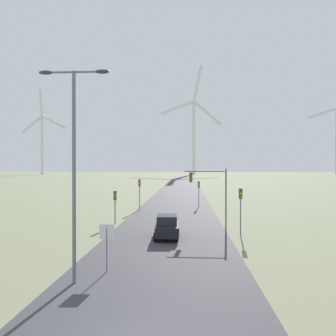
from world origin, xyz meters
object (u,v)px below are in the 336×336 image
(traffic_light_post_near_right, at_px, (241,201))
(wind_turbine_far_left, at_px, (42,138))
(streetlamp, at_px, (74,150))
(traffic_light_post_mid_right, at_px, (199,188))
(car_approaching, at_px, (167,226))
(traffic_light_mast_overhead, at_px, (211,186))
(wind_turbine_left, at_px, (194,129))
(traffic_light_post_mid_left, at_px, (139,188))
(stop_sign_near, at_px, (107,239))
(traffic_light_post_near_left, at_px, (115,200))

(traffic_light_post_near_right, height_order, wind_turbine_far_left, wind_turbine_far_left)
(streetlamp, relative_size, traffic_light_post_mid_right, 2.89)
(streetlamp, bearing_deg, car_approaching, 69.09)
(traffic_light_mast_overhead, distance_m, wind_turbine_far_left, 212.58)
(traffic_light_mast_overhead, xyz_separation_m, wind_turbine_left, (2.41, 189.15, 26.65))
(traffic_light_post_near_right, height_order, traffic_light_post_mid_left, traffic_light_post_mid_left)
(stop_sign_near, distance_m, wind_turbine_far_left, 220.63)
(streetlamp, xyz_separation_m, wind_turbine_far_left, (-92.18, 200.28, 18.12))
(traffic_light_mast_overhead, height_order, wind_turbine_left, wind_turbine_left)
(traffic_light_post_near_left, bearing_deg, traffic_light_post_mid_right, 58.10)
(stop_sign_near, relative_size, traffic_light_mast_overhead, 0.47)
(traffic_light_post_mid_right, xyz_separation_m, wind_turbine_left, (2.93, 172.89, 27.90))
(traffic_light_post_mid_left, bearing_deg, stop_sign_near, -85.82)
(traffic_light_post_mid_right, bearing_deg, streetlamp, -103.45)
(traffic_light_post_near_left, relative_size, wind_turbine_far_left, 0.06)
(stop_sign_near, relative_size, traffic_light_post_near_right, 0.66)
(traffic_light_post_near_left, distance_m, wind_turbine_left, 189.36)
(car_approaching, height_order, wind_turbine_far_left, wind_turbine_far_left)
(traffic_light_post_near_right, relative_size, wind_turbine_far_left, 0.07)
(streetlamp, relative_size, traffic_light_post_near_left, 3.18)
(wind_turbine_far_left, bearing_deg, traffic_light_post_near_right, -61.55)
(streetlamp, distance_m, car_approaching, 12.39)
(traffic_light_post_near_left, distance_m, traffic_light_post_near_right, 12.33)
(traffic_light_post_near_left, bearing_deg, wind_turbine_left, 86.43)
(traffic_light_post_near_left, xyz_separation_m, traffic_light_post_near_right, (11.52, -4.36, 0.46))
(streetlamp, height_order, wind_turbine_left, wind_turbine_left)
(wind_turbine_far_left, bearing_deg, stop_sign_near, -64.82)
(streetlamp, distance_m, traffic_light_post_near_left, 16.64)
(traffic_light_post_near_left, distance_m, traffic_light_post_mid_left, 10.22)
(traffic_light_post_near_right, distance_m, traffic_light_post_mid_left, 17.97)
(traffic_light_post_mid_left, relative_size, wind_turbine_far_left, 0.07)
(traffic_light_post_near_right, height_order, wind_turbine_left, wind_turbine_left)
(traffic_light_post_mid_left, distance_m, traffic_light_mast_overhead, 14.97)
(stop_sign_near, relative_size, wind_turbine_far_left, 0.04)
(streetlamp, bearing_deg, traffic_light_mast_overhead, 60.80)
(streetlamp, relative_size, stop_sign_near, 4.03)
(streetlamp, xyz_separation_m, traffic_light_post_near_right, (9.99, 11.69, -3.66))
(stop_sign_near, relative_size, traffic_light_post_mid_left, 0.65)
(traffic_light_post_near_left, height_order, wind_turbine_left, wind_turbine_left)
(traffic_light_post_near_right, relative_size, car_approaching, 0.94)
(traffic_light_mast_overhead, xyz_separation_m, car_approaching, (-3.76, -3.47, -2.99))
(traffic_light_mast_overhead, height_order, wind_turbine_far_left, wind_turbine_far_left)
(traffic_light_post_mid_right, distance_m, wind_turbine_far_left, 198.33)
(traffic_light_post_mid_right, distance_m, car_approaching, 20.08)
(traffic_light_post_mid_left, xyz_separation_m, traffic_light_post_mid_right, (7.78, 3.85, -0.28))
(stop_sign_near, xyz_separation_m, traffic_light_post_mid_right, (5.99, 28.36, 0.84))
(streetlamp, height_order, traffic_light_mast_overhead, streetlamp)
(stop_sign_near, bearing_deg, traffic_light_post_near_left, 100.77)
(stop_sign_near, bearing_deg, wind_turbine_left, 87.46)
(traffic_light_mast_overhead, height_order, car_approaching, traffic_light_mast_overhead)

